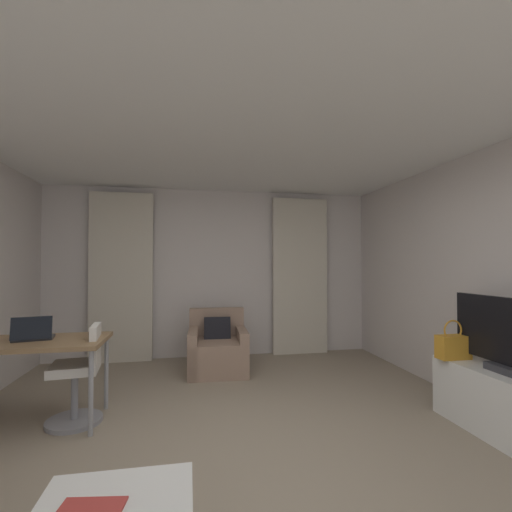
{
  "coord_description": "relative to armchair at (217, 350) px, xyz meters",
  "views": [
    {
      "loc": [
        -0.39,
        -2.66,
        1.45
      ],
      "look_at": [
        0.35,
        1.27,
        1.53
      ],
      "focal_mm": 25.14,
      "sensor_mm": 36.0,
      "label": 1
    }
  ],
  "objects": [
    {
      "name": "curtain_right_panel",
      "position": [
        1.39,
        0.71,
        0.97
      ],
      "size": [
        0.9,
        0.06,
        2.5
      ],
      "color": "beige",
      "rests_on": "ground"
    },
    {
      "name": "desk",
      "position": [
        -1.76,
        -1.33,
        0.41
      ],
      "size": [
        1.25,
        0.68,
        0.76
      ],
      "color": "olive",
      "rests_on": "ground"
    },
    {
      "name": "desk_chair",
      "position": [
        -1.36,
        -1.32,
        0.11
      ],
      "size": [
        0.48,
        0.48,
        0.88
      ],
      "color": "gray",
      "rests_on": "ground"
    },
    {
      "name": "armchair",
      "position": [
        0.0,
        0.0,
        0.0
      ],
      "size": [
        0.8,
        0.83,
        0.81
      ],
      "color": "#997A66",
      "rests_on": "ground"
    },
    {
      "name": "ceiling",
      "position": [
        0.01,
        -2.19,
        2.35
      ],
      "size": [
        5.12,
        6.12,
        0.06
      ],
      "primitive_type": "cube",
      "color": "white",
      "rests_on": "wall_left"
    },
    {
      "name": "curtain_left_panel",
      "position": [
        -1.36,
        0.71,
        0.97
      ],
      "size": [
        0.9,
        0.06,
        2.5
      ],
      "color": "beige",
      "rests_on": "ground"
    },
    {
      "name": "wall_window",
      "position": [
        0.01,
        0.84,
        1.02
      ],
      "size": [
        5.12,
        0.06,
        2.6
      ],
      "color": "silver",
      "rests_on": "ground"
    },
    {
      "name": "tv_console",
      "position": [
        2.22,
        -2.34,
        -0.01
      ],
      "size": [
        0.47,
        1.32,
        0.54
      ],
      "color": "white",
      "rests_on": "ground"
    },
    {
      "name": "handbag_primary",
      "position": [
        2.09,
        -1.84,
        0.38
      ],
      "size": [
        0.3,
        0.14,
        0.37
      ],
      "color": "orange",
      "rests_on": "tv_console"
    },
    {
      "name": "ground_plane",
      "position": [
        0.01,
        -2.19,
        -0.28
      ],
      "size": [
        12.0,
        12.0,
        0.0
      ],
      "primitive_type": "plane",
      "color": "gray"
    },
    {
      "name": "laptop",
      "position": [
        -1.76,
        -1.3,
        0.52
      ],
      "size": [
        0.36,
        0.31,
        0.22
      ],
      "color": "#2D2D33",
      "rests_on": "desk"
    },
    {
      "name": "tv_flatscreen",
      "position": [
        2.22,
        -2.34,
        0.56
      ],
      "size": [
        0.2,
        1.14,
        0.62
      ],
      "color": "#333338",
      "rests_on": "tv_console"
    }
  ]
}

